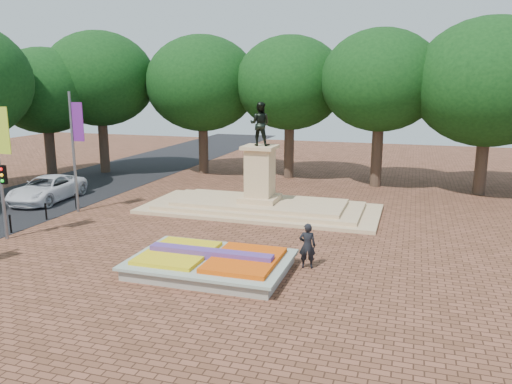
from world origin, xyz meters
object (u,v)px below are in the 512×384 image
flower_bed (211,262)px  monument (260,196)px  van (47,189)px  pedestrian (307,246)px

flower_bed → monument: bearing=95.9°
van → pedestrian: pedestrian is taller
monument → van: bearing=-172.7°
flower_bed → monument: size_ratio=0.45×
flower_bed → van: bearing=151.0°
van → pedestrian: bearing=-24.6°
monument → pedestrian: (4.63, -8.43, 0.07)m
monument → pedestrian: 9.62m
monument → pedestrian: size_ratio=7.36×
van → pedestrian: size_ratio=3.04×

